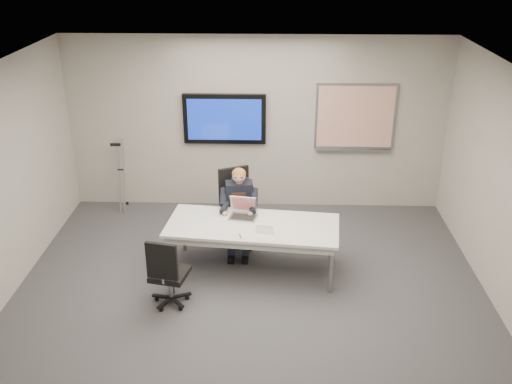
{
  "coord_description": "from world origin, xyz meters",
  "views": [
    {
      "loc": [
        0.26,
        -5.66,
        4.17
      ],
      "look_at": [
        0.05,
        1.14,
        1.07
      ],
      "focal_mm": 40.0,
      "sensor_mm": 36.0,
      "label": 1
    }
  ],
  "objects_px": {
    "conference_table": "(253,230)",
    "office_chair_near": "(169,284)",
    "seated_person": "(239,220)",
    "office_chair_far": "(239,221)",
    "laptop": "(243,212)"
  },
  "relations": [
    {
      "from": "office_chair_far",
      "to": "laptop",
      "type": "height_order",
      "value": "office_chair_far"
    },
    {
      "from": "conference_table",
      "to": "seated_person",
      "type": "distance_m",
      "value": 0.55
    },
    {
      "from": "laptop",
      "to": "office_chair_near",
      "type": "bearing_deg",
      "value": -118.56
    },
    {
      "from": "conference_table",
      "to": "laptop",
      "type": "height_order",
      "value": "laptop"
    },
    {
      "from": "office_chair_far",
      "to": "office_chair_near",
      "type": "height_order",
      "value": "office_chair_far"
    },
    {
      "from": "seated_person",
      "to": "laptop",
      "type": "relative_size",
      "value": 3.06
    },
    {
      "from": "conference_table",
      "to": "office_chair_near",
      "type": "distance_m",
      "value": 1.33
    },
    {
      "from": "office_chair_far",
      "to": "conference_table",
      "type": "bearing_deg",
      "value": -96.39
    },
    {
      "from": "conference_table",
      "to": "office_chair_near",
      "type": "relative_size",
      "value": 2.47
    },
    {
      "from": "office_chair_near",
      "to": "conference_table",
      "type": "bearing_deg",
      "value": -127.94
    },
    {
      "from": "conference_table",
      "to": "seated_person",
      "type": "bearing_deg",
      "value": 118.91
    },
    {
      "from": "laptop",
      "to": "seated_person",
      "type": "bearing_deg",
      "value": 116.38
    },
    {
      "from": "seated_person",
      "to": "laptop",
      "type": "bearing_deg",
      "value": -80.56
    },
    {
      "from": "office_chair_far",
      "to": "office_chair_near",
      "type": "xyz_separation_m",
      "value": [
        -0.75,
        -1.57,
        -0.06
      ]
    },
    {
      "from": "conference_table",
      "to": "office_chair_near",
      "type": "height_order",
      "value": "office_chair_near"
    }
  ]
}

